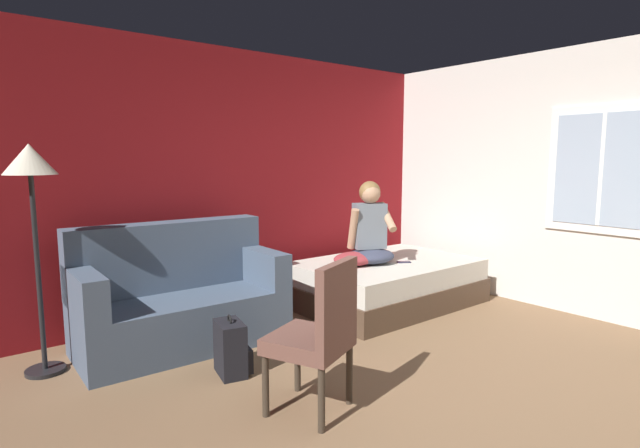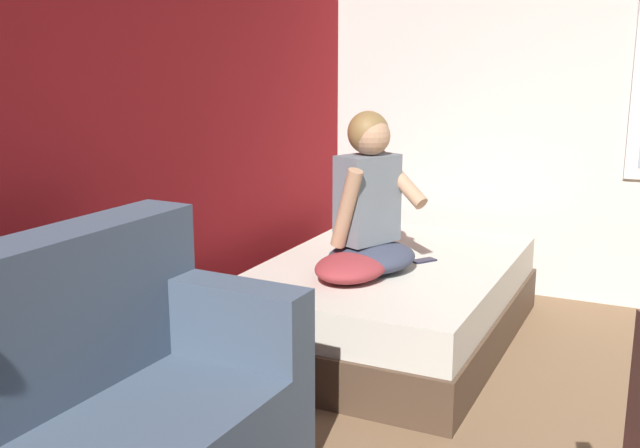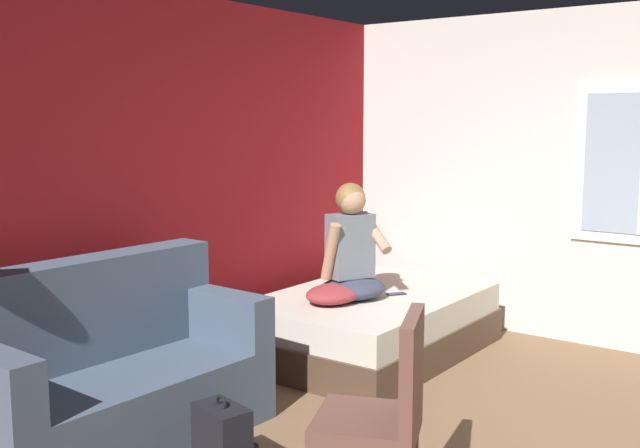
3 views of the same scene
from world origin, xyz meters
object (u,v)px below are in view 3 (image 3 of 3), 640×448
object	(u,v)px
couch	(111,376)
person_seated	(351,252)
backpack	(224,445)
bed	(371,324)
side_chair	(382,411)
cell_phone	(397,294)
throw_pillow	(334,294)

from	to	relation	value
couch	person_seated	size ratio (longest dim) A/B	1.97
couch	backpack	xyz separation A→B (m)	(0.04, -0.83, -0.20)
bed	backpack	bearing A→B (deg)	-166.43
couch	side_chair	distance (m)	1.69
side_chair	cell_phone	xyz separation A→B (m)	(2.15, 1.21, -0.05)
bed	side_chair	xyz separation A→B (m)	(-2.07, -1.38, 0.30)
person_seated	bed	bearing A→B (deg)	-11.40
side_chair	person_seated	bearing A→B (deg)	37.64
person_seated	cell_phone	distance (m)	0.51
bed	cell_phone	size ratio (longest dim) A/B	13.61
person_seated	couch	bearing A→B (deg)	172.99
backpack	throw_pillow	size ratio (longest dim) A/B	0.95
couch	cell_phone	world-z (taller)	couch
couch	cell_phone	bearing A→B (deg)	-11.32
backpack	throw_pillow	distance (m)	1.92
couch	side_chair	size ratio (longest dim) A/B	1.76
side_chair	backpack	distance (m)	0.92
bed	throw_pillow	size ratio (longest dim) A/B	4.08
couch	side_chair	bearing A→B (deg)	-83.60
couch	cell_phone	distance (m)	2.39
bed	person_seated	xyz separation A→B (m)	(-0.22, 0.04, 0.60)
side_chair	couch	bearing A→B (deg)	96.40
bed	throw_pillow	distance (m)	0.53
person_seated	backpack	size ratio (longest dim) A/B	1.91
couch	cell_phone	size ratio (longest dim) A/B	12.01
bed	backpack	distance (m)	2.28
person_seated	backpack	bearing A→B (deg)	-163.81
bed	backpack	xyz separation A→B (m)	(-2.21, -0.53, -0.04)
backpack	throw_pillow	bearing A→B (deg)	18.41
bed	cell_phone	bearing A→B (deg)	-63.92
bed	side_chair	size ratio (longest dim) A/B	2.00
throw_pillow	couch	bearing A→B (deg)	172.77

